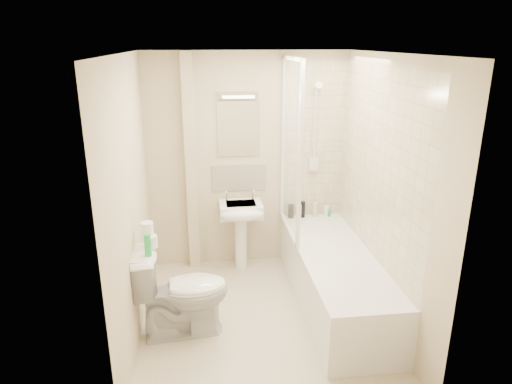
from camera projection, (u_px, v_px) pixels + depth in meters
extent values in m
plane|color=beige|center=(262.00, 320.00, 4.29)|extent=(2.50, 2.50, 0.00)
cube|color=beige|center=(247.00, 162.00, 5.08)|extent=(2.20, 0.02, 2.40)
cube|color=beige|center=(131.00, 205.00, 3.78)|extent=(0.02, 2.50, 2.40)
cube|color=beige|center=(385.00, 194.00, 4.03)|extent=(0.02, 2.50, 2.40)
cube|color=white|center=(263.00, 53.00, 3.52)|extent=(2.20, 2.50, 0.02)
cube|color=beige|center=(314.00, 141.00, 5.09)|extent=(0.70, 0.01, 1.75)
cube|color=beige|center=(378.00, 164.00, 4.15)|extent=(0.01, 2.10, 1.75)
cube|color=beige|center=(191.00, 166.00, 4.95)|extent=(0.12, 0.12, 2.40)
cube|color=beige|center=(239.00, 178.00, 5.11)|extent=(0.60, 0.02, 0.30)
cube|color=white|center=(238.00, 129.00, 4.94)|extent=(0.46, 0.01, 0.60)
cube|color=silver|center=(238.00, 95.00, 4.80)|extent=(0.42, 0.07, 0.07)
cube|color=white|center=(335.00, 278.00, 4.47)|extent=(0.70, 2.10, 0.55)
cube|color=white|center=(336.00, 258.00, 4.40)|extent=(0.56, 1.96, 0.05)
cube|color=white|center=(291.00, 149.00, 4.62)|extent=(0.01, 0.90, 1.80)
cube|color=white|center=(283.00, 140.00, 5.03)|extent=(0.04, 0.04, 1.80)
cube|color=white|center=(300.00, 160.00, 4.20)|extent=(0.04, 0.04, 1.80)
cube|color=white|center=(293.00, 58.00, 4.35)|extent=(0.04, 0.90, 0.04)
cube|color=white|center=(289.00, 229.00, 4.90)|extent=(0.04, 0.90, 0.03)
cylinder|color=white|center=(315.00, 130.00, 5.02)|extent=(0.02, 0.02, 0.90)
cylinder|color=white|center=(313.00, 170.00, 5.17)|extent=(0.05, 0.05, 0.02)
cylinder|color=white|center=(316.00, 89.00, 4.88)|extent=(0.05, 0.05, 0.02)
cylinder|color=white|center=(318.00, 87.00, 4.81)|extent=(0.08, 0.11, 0.11)
cube|color=white|center=(313.00, 164.00, 5.14)|extent=(0.10, 0.05, 0.14)
cylinder|color=white|center=(314.00, 126.00, 4.98)|extent=(0.01, 0.13, 0.84)
cylinder|color=white|center=(241.00, 242.00, 5.19)|extent=(0.13, 0.13, 0.63)
cube|color=white|center=(241.00, 209.00, 5.03)|extent=(0.47, 0.36, 0.14)
ellipsoid|color=white|center=(242.00, 215.00, 4.87)|extent=(0.47, 0.20, 0.14)
cube|color=silver|center=(241.00, 205.00, 5.02)|extent=(0.32, 0.23, 0.04)
cylinder|color=white|center=(226.00, 197.00, 5.08)|extent=(0.03, 0.03, 0.10)
cylinder|color=white|center=(253.00, 196.00, 5.12)|extent=(0.03, 0.03, 0.10)
sphere|color=white|center=(226.00, 193.00, 5.07)|extent=(0.04, 0.04, 0.04)
sphere|color=white|center=(253.00, 191.00, 5.10)|extent=(0.04, 0.04, 0.04)
cylinder|color=black|center=(291.00, 211.00, 5.24)|extent=(0.07, 0.07, 0.16)
cylinder|color=white|center=(299.00, 211.00, 5.25)|extent=(0.05, 0.05, 0.16)
cylinder|color=black|center=(303.00, 209.00, 5.25)|extent=(0.05, 0.05, 0.19)
cylinder|color=beige|center=(315.00, 210.00, 5.27)|extent=(0.05, 0.05, 0.17)
cylinder|color=white|center=(326.00, 211.00, 5.29)|extent=(0.06, 0.06, 0.12)
cylinder|color=green|center=(328.00, 213.00, 5.30)|extent=(0.06, 0.06, 0.08)
imported|color=white|center=(182.00, 291.00, 3.99)|extent=(0.61, 0.89, 0.82)
cylinder|color=white|center=(152.00, 242.00, 3.87)|extent=(0.10, 0.10, 0.11)
cylinder|color=white|center=(147.00, 228.00, 3.87)|extent=(0.11, 0.11, 0.11)
cylinder|color=green|center=(148.00, 245.00, 3.71)|extent=(0.06, 0.06, 0.19)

